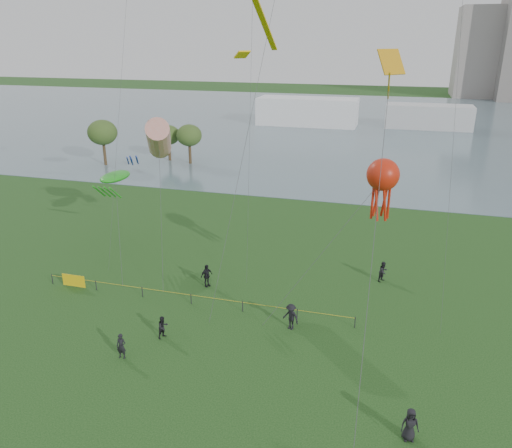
# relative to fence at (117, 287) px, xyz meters

# --- Properties ---
(lake) EXTENTS (400.00, 120.00, 0.08)m
(lake) POSITION_rel_fence_xyz_m (11.94, 87.09, -0.53)
(lake) COLOR slate
(lake) RESTS_ON ground_plane
(building_low) EXTENTS (16.00, 18.00, 28.00)m
(building_low) POSITION_rel_fence_xyz_m (43.94, 155.09, 13.45)
(building_low) COLOR gray
(building_low) RESTS_ON ground_plane
(pavilion_left) EXTENTS (22.00, 8.00, 6.00)m
(pavilion_left) POSITION_rel_fence_xyz_m (-0.06, 82.09, 2.45)
(pavilion_left) COLOR white
(pavilion_left) RESTS_ON ground_plane
(pavilion_right) EXTENTS (18.00, 7.00, 5.00)m
(pavilion_right) POSITION_rel_fence_xyz_m (25.94, 85.09, 1.95)
(pavilion_right) COLOR silver
(pavilion_right) RESTS_ON ground_plane
(trees) EXTENTS (16.45, 9.54, 6.95)m
(trees) POSITION_rel_fence_xyz_m (-17.59, 39.07, 4.07)
(trees) COLOR #3B2C1B
(trees) RESTS_ON ground_plane
(fence) EXTENTS (24.07, 0.07, 1.05)m
(fence) POSITION_rel_fence_xyz_m (0.00, 0.00, 0.00)
(fence) COLOR black
(fence) RESTS_ON ground_plane
(spectator_a) EXTENTS (0.86, 0.94, 1.56)m
(spectator_a) POSITION_rel_fence_xyz_m (6.07, -4.58, 0.22)
(spectator_a) COLOR black
(spectator_a) RESTS_ON ground_plane
(spectator_b) EXTENTS (1.39, 1.13, 1.88)m
(spectator_b) POSITION_rel_fence_xyz_m (13.93, -1.30, 0.38)
(spectator_b) COLOR black
(spectator_b) RESTS_ON ground_plane
(spectator_c) EXTENTS (0.96, 1.16, 1.86)m
(spectator_c) POSITION_rel_fence_xyz_m (6.22, 2.98, 0.37)
(spectator_c) COLOR black
(spectator_c) RESTS_ON ground_plane
(spectator_d) EXTENTS (0.98, 0.75, 1.78)m
(spectator_d) POSITION_rel_fence_xyz_m (21.60, -9.47, 0.34)
(spectator_d) COLOR black
(spectator_d) RESTS_ON ground_plane
(spectator_f) EXTENTS (0.63, 0.44, 1.66)m
(spectator_f) POSITION_rel_fence_xyz_m (4.59, -7.32, 0.27)
(spectator_f) COLOR black
(spectator_f) RESTS_ON ground_plane
(spectator_g) EXTENTS (1.01, 1.04, 1.69)m
(spectator_g) POSITION_rel_fence_xyz_m (19.65, 7.69, 0.29)
(spectator_g) COLOR black
(spectator_g) RESTS_ON ground_plane
(kite_windsock) EXTENTS (4.41, 7.53, 12.92)m
(kite_windsock) POSITION_rel_fence_xyz_m (1.31, 6.06, 10.41)
(kite_windsock) COLOR #3F3F42
(kite_creature) EXTENTS (5.64, 9.77, 7.05)m
(kite_creature) POSITION_rel_fence_xyz_m (-4.79, 8.89, 6.07)
(kite_creature) COLOR #3F3F42
(kite_octopus) EXTENTS (8.11, 3.51, 11.60)m
(kite_octopus) POSITION_rel_fence_xyz_m (19.05, 1.05, 9.92)
(kite_octopus) COLOR #3F3F42
(kite_delta) EXTENTS (1.38, 12.28, 18.10)m
(kite_delta) POSITION_rel_fence_xyz_m (19.07, -5.94, 15.86)
(kite_delta) COLOR #3F3F42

